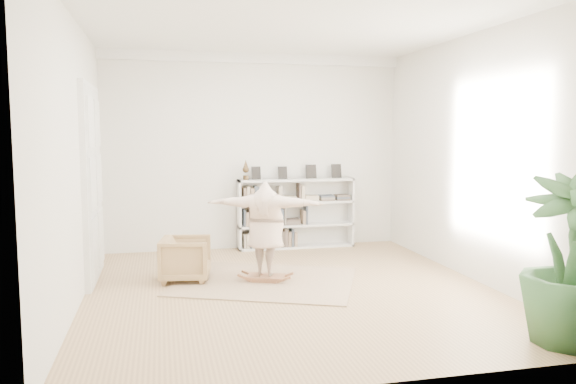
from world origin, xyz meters
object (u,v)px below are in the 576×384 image
object	(u,v)px
bookshelf	(296,214)
person	(266,226)
houseplant	(570,260)
armchair	(186,259)
rocker_board	(266,277)

from	to	relation	value
bookshelf	person	distance (m)	2.54
bookshelf	houseplant	bearing A→B (deg)	-73.83
bookshelf	houseplant	xyz separation A→B (m)	(1.56, -5.37, 0.24)
bookshelf	houseplant	distance (m)	5.59
armchair	person	bearing A→B (deg)	-97.56
bookshelf	armchair	bearing A→B (deg)	-137.17
bookshelf	rocker_board	bearing A→B (deg)	-113.55
person	bookshelf	bearing A→B (deg)	-90.50
person	houseplant	xyz separation A→B (m)	(2.57, -3.05, 0.05)
bookshelf	houseplant	world-z (taller)	houseplant
bookshelf	rocker_board	distance (m)	2.59
bookshelf	person	world-z (taller)	bookshelf
armchair	rocker_board	size ratio (longest dim) A/B	1.15
armchair	rocker_board	distance (m)	1.20
houseplant	bookshelf	bearing A→B (deg)	106.17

